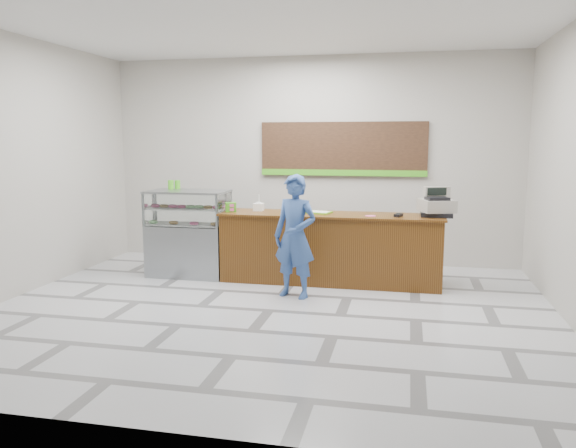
% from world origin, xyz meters
% --- Properties ---
extents(floor, '(7.00, 7.00, 0.00)m').
position_xyz_m(floor, '(0.00, 0.00, 0.00)').
color(floor, silver).
rests_on(floor, ground).
extents(back_wall, '(7.00, 0.00, 7.00)m').
position_xyz_m(back_wall, '(0.00, 3.00, 1.75)').
color(back_wall, '#B4AFA5').
rests_on(back_wall, floor).
extents(ceiling, '(7.00, 7.00, 0.00)m').
position_xyz_m(ceiling, '(0.00, 0.00, 3.50)').
color(ceiling, silver).
rests_on(ceiling, back_wall).
extents(sales_counter, '(3.26, 0.76, 1.03)m').
position_xyz_m(sales_counter, '(0.55, 1.55, 0.52)').
color(sales_counter, '#5C3511').
rests_on(sales_counter, floor).
extents(display_case, '(1.22, 0.72, 1.33)m').
position_xyz_m(display_case, '(-1.67, 1.55, 0.68)').
color(display_case, gray).
rests_on(display_case, floor).
extents(menu_board, '(2.80, 0.06, 0.90)m').
position_xyz_m(menu_board, '(0.55, 2.96, 1.93)').
color(menu_board, black).
rests_on(menu_board, back_wall).
extents(cash_register, '(0.55, 0.57, 0.41)m').
position_xyz_m(cash_register, '(2.05, 1.62, 1.18)').
color(cash_register, black).
rests_on(cash_register, sales_counter).
extents(card_terminal, '(0.13, 0.18, 0.04)m').
position_xyz_m(card_terminal, '(1.53, 1.44, 1.05)').
color(card_terminal, black).
rests_on(card_terminal, sales_counter).
extents(serving_tray, '(0.44, 0.36, 0.02)m').
position_xyz_m(serving_tray, '(0.35, 1.60, 1.04)').
color(serving_tray, '#71C01D').
rests_on(serving_tray, sales_counter).
extents(napkin_box, '(0.14, 0.14, 0.12)m').
position_xyz_m(napkin_box, '(-0.57, 1.66, 1.09)').
color(napkin_box, white).
rests_on(napkin_box, sales_counter).
extents(straw_cup, '(0.09, 0.09, 0.13)m').
position_xyz_m(straw_cup, '(-0.57, 1.67, 1.10)').
color(straw_cup, silver).
rests_on(straw_cup, sales_counter).
extents(promo_box, '(0.19, 0.16, 0.14)m').
position_xyz_m(promo_box, '(-0.95, 1.46, 1.10)').
color(promo_box, '#49B21E').
rests_on(promo_box, sales_counter).
extents(donut_decal, '(0.16, 0.16, 0.00)m').
position_xyz_m(donut_decal, '(1.14, 1.43, 1.03)').
color(donut_decal, pink).
rests_on(donut_decal, sales_counter).
extents(green_cup_left, '(0.09, 0.09, 0.14)m').
position_xyz_m(green_cup_left, '(-2.02, 1.72, 1.40)').
color(green_cup_left, '#49B21E').
rests_on(green_cup_left, display_case).
extents(green_cup_right, '(0.09, 0.09, 0.13)m').
position_xyz_m(green_cup_right, '(-1.95, 1.83, 1.40)').
color(green_cup_right, '#49B21E').
rests_on(green_cup_right, display_case).
extents(customer, '(0.69, 0.55, 1.65)m').
position_xyz_m(customer, '(0.19, 0.70, 0.83)').
color(customer, '#315191').
rests_on(customer, floor).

